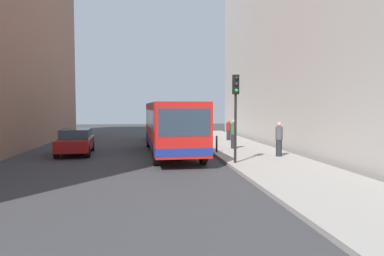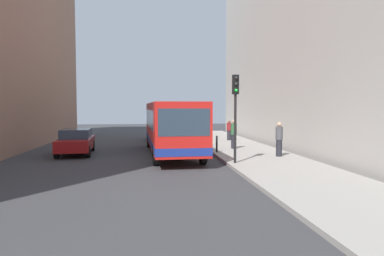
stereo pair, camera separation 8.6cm
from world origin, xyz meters
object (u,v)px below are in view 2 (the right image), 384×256
Objects in this scene: bus at (171,125)px; pedestrian_mid_sidewalk at (234,134)px; bollard_near at (217,144)px; traffic_light at (235,102)px; bollard_mid at (208,139)px; car_behind_bus at (161,131)px; pedestrian_far_sidewalk at (229,130)px; pedestrian_near_signal at (279,139)px; car_beside_bus at (76,141)px.

bus is 6.15× the size of pedestrian_mid_sidewalk.
bus is 11.70× the size of bollard_near.
bollard_mid is (-0.10, 7.10, -2.38)m from traffic_light.
pedestrian_mid_sidewalk is at bearing 119.73° from car_behind_bus.
bollard_mid is at bearing 90.81° from traffic_light.
bollard_near is at bearing 91.43° from traffic_light.
pedestrian_mid_sidewalk is at bearing 10.08° from pedestrian_far_sidewalk.
pedestrian_near_signal is (2.95, -2.11, 0.44)m from bollard_near.
pedestrian_mid_sidewalk is at bearing 178.58° from car_beside_bus.
bollard_near is at bearing 1.78° from pedestrian_far_sidewalk.
bollard_mid is (8.14, 1.93, -0.16)m from car_beside_bus.
bollard_mid is 4.75m from pedestrian_far_sidewalk.
traffic_light reaches higher than pedestrian_near_signal.
traffic_light is 6.13m from pedestrian_mid_sidewalk.
bollard_near and bollard_mid have the same top height.
bollard_mid is 0.60× the size of pedestrian_far_sidewalk.
bus reaches higher than pedestrian_mid_sidewalk.
traffic_light is 4.32× the size of bollard_near.
pedestrian_mid_sidewalk is at bearing -45.77° from bollard_mid.
pedestrian_far_sidewalk is at bearing 65.97° from pedestrian_near_signal.
car_beside_bus is 4.76× the size of bollard_near.
traffic_light is 2.27× the size of pedestrian_mid_sidewalk.
bollard_near is at bearing 116.91° from pedestrian_near_signal.
traffic_light reaches higher than pedestrian_far_sidewalk.
bus reaches higher than pedestrian_near_signal.
traffic_light is (3.01, -13.76, 2.22)m from car_behind_bus.
pedestrian_near_signal is at bearing 23.56° from pedestrian_far_sidewalk.
traffic_light reaches higher than bollard_near.
pedestrian_near_signal is (11.09, -3.29, 0.28)m from car_beside_bus.
car_beside_bus is at bearing 135.98° from pedestrian_near_signal.
car_behind_bus is 2.46× the size of pedestrian_mid_sidewalk.
bus is at bearing 166.32° from bollard_near.
traffic_light is at bearing 104.03° from car_behind_bus.
pedestrian_mid_sidewalk is (9.54, 0.48, 0.27)m from car_beside_bus.
traffic_light is (2.71, -4.64, 1.28)m from bus.
car_beside_bus is 2.50× the size of pedestrian_mid_sidewalk.
bus reaches higher than car_beside_bus.
bollard_near is 2.22m from pedestrian_mid_sidewalk.
pedestrian_near_signal is at bearing -60.50° from bollard_mid.
pedestrian_mid_sidewalk is 5.63m from pedestrian_far_sidewalk.
bollard_near is at bearing -90.00° from bollard_mid.
bus reaches higher than bollard_near.
bus is at bearing 93.59° from car_behind_bus.
car_behind_bus is at bearing 113.60° from bollard_mid.
car_beside_bus is 11.57m from pedestrian_near_signal.
pedestrian_mid_sidewalk is 1.14× the size of pedestrian_far_sidewalk.
bollard_near is (8.14, -1.18, -0.16)m from car_beside_bus.
car_beside_bus and car_behind_bus have the same top height.
bollard_near is 3.10m from bollard_mid.
pedestrian_near_signal reaches higher than bollard_near.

